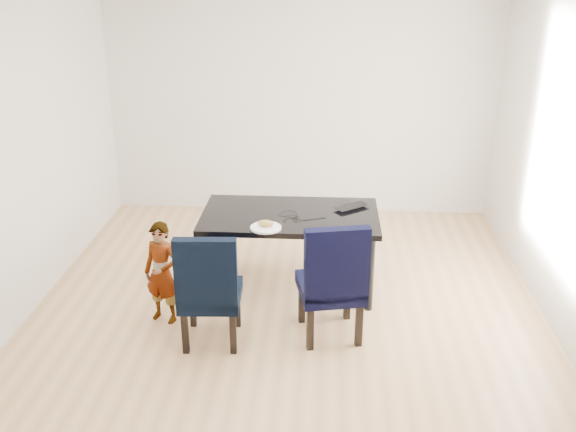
# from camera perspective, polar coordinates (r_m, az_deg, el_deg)

# --- Properties ---
(floor) EXTENTS (4.50, 5.00, 0.01)m
(floor) POSITION_cam_1_polar(r_m,az_deg,el_deg) (5.70, -0.13, -8.74)
(floor) COLOR tan
(floor) RESTS_ON ground
(wall_back) EXTENTS (4.50, 0.01, 2.70)m
(wall_back) POSITION_cam_1_polar(r_m,az_deg,el_deg) (7.55, 1.11, 10.20)
(wall_back) COLOR silver
(wall_back) RESTS_ON ground
(wall_front) EXTENTS (4.50, 0.01, 2.70)m
(wall_front) POSITION_cam_1_polar(r_m,az_deg,el_deg) (2.87, -3.43, -11.34)
(wall_front) COLOR silver
(wall_front) RESTS_ON ground
(wall_left) EXTENTS (0.01, 5.00, 2.70)m
(wall_left) POSITION_cam_1_polar(r_m,az_deg,el_deg) (5.73, -23.32, 4.40)
(wall_left) COLOR silver
(wall_left) RESTS_ON ground
(wall_right) EXTENTS (0.01, 5.00, 2.70)m
(wall_right) POSITION_cam_1_polar(r_m,az_deg,el_deg) (5.48, 24.15, 3.49)
(wall_right) COLOR beige
(wall_right) RESTS_ON ground
(dining_table) EXTENTS (1.60, 0.90, 0.75)m
(dining_table) POSITION_cam_1_polar(r_m,az_deg,el_deg) (5.96, 0.18, -3.13)
(dining_table) COLOR black
(dining_table) RESTS_ON floor
(chair_left) EXTENTS (0.50, 0.52, 0.99)m
(chair_left) POSITION_cam_1_polar(r_m,az_deg,el_deg) (5.15, -6.91, -6.14)
(chair_left) COLOR black
(chair_left) RESTS_ON floor
(chair_right) EXTENTS (0.59, 0.61, 1.04)m
(chair_right) POSITION_cam_1_polar(r_m,az_deg,el_deg) (5.19, 3.80, -5.48)
(chair_right) COLOR black
(chair_right) RESTS_ON floor
(child) EXTENTS (0.38, 0.31, 0.90)m
(child) POSITION_cam_1_polar(r_m,az_deg,el_deg) (5.51, -11.14, -4.99)
(child) COLOR #E74F13
(child) RESTS_ON floor
(plate) EXTENTS (0.31, 0.31, 0.01)m
(plate) POSITION_cam_1_polar(r_m,az_deg,el_deg) (5.50, -1.99, -1.04)
(plate) COLOR white
(plate) RESTS_ON dining_table
(sandwich) EXTENTS (0.14, 0.07, 0.06)m
(sandwich) POSITION_cam_1_polar(r_m,az_deg,el_deg) (5.50, -1.99, -0.64)
(sandwich) COLOR #A67F3B
(sandwich) RESTS_ON plate
(laptop) EXTENTS (0.39, 0.37, 0.03)m
(laptop) POSITION_cam_1_polar(r_m,az_deg,el_deg) (5.99, 5.38, 0.93)
(laptop) COLOR black
(laptop) RESTS_ON dining_table
(cable_tangle) EXTENTS (0.20, 0.20, 0.01)m
(cable_tangle) POSITION_cam_1_polar(r_m,az_deg,el_deg) (5.67, 0.29, -0.32)
(cable_tangle) COLOR black
(cable_tangle) RESTS_ON dining_table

